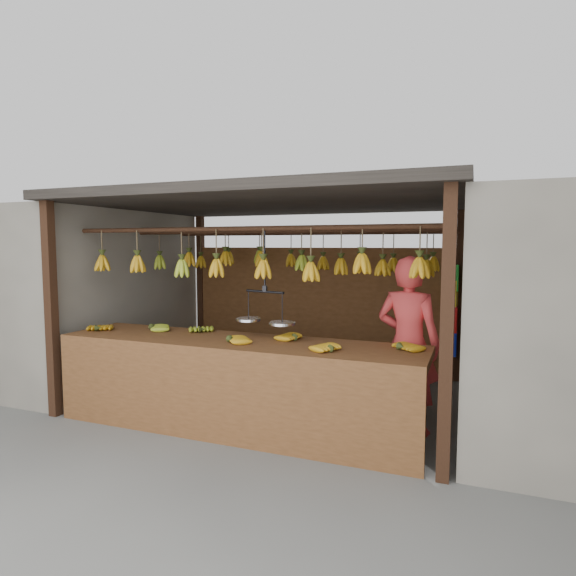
% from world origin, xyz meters
% --- Properties ---
extents(ground, '(80.00, 80.00, 0.00)m').
position_xyz_m(ground, '(0.00, 0.00, 0.00)').
color(ground, '#5B5B57').
extents(stall, '(4.30, 3.30, 2.40)m').
position_xyz_m(stall, '(0.00, 0.33, 1.97)').
color(stall, black).
rests_on(stall, ground).
extents(neighbor_left, '(3.00, 3.00, 2.30)m').
position_xyz_m(neighbor_left, '(-3.60, 0.00, 1.15)').
color(neighbor_left, slate).
rests_on(neighbor_left, ground).
extents(counter, '(3.71, 0.85, 0.96)m').
position_xyz_m(counter, '(0.01, -1.23, 0.71)').
color(counter, brown).
rests_on(counter, ground).
extents(hanging_bananas, '(3.62, 2.26, 0.37)m').
position_xyz_m(hanging_bananas, '(0.01, -0.00, 1.62)').
color(hanging_bananas, '#B88213').
rests_on(hanging_bananas, ground).
extents(balance_scale, '(0.66, 0.36, 0.93)m').
position_xyz_m(balance_scale, '(0.26, -1.00, 1.14)').
color(balance_scale, black).
rests_on(balance_scale, ground).
extents(vendor, '(0.71, 0.54, 1.74)m').
position_xyz_m(vendor, '(1.60, -0.57, 0.87)').
color(vendor, '#BF3333').
rests_on(vendor, ground).
extents(bag_bundles, '(0.08, 0.26, 1.20)m').
position_xyz_m(bag_bundles, '(1.94, 1.35, 1.01)').
color(bag_bundles, '#199926').
rests_on(bag_bundles, ground).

